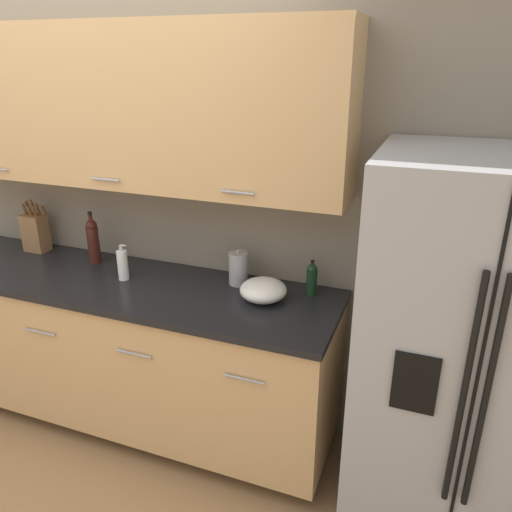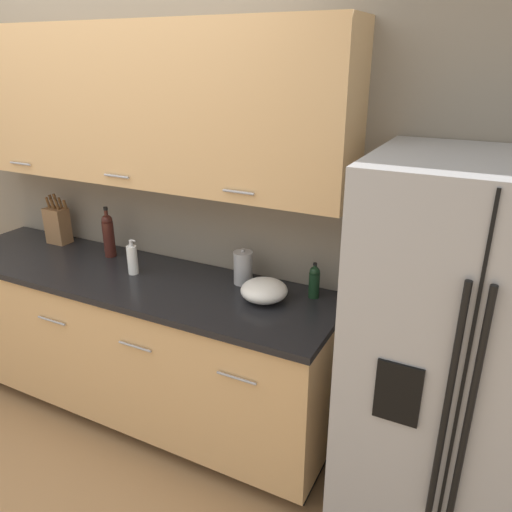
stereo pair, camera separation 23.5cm
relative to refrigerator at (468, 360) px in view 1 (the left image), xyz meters
The scene contains 9 objects.
wall_back 2.04m from the refrigerator, 169.70° to the left, with size 10.00×0.39×2.60m.
counter_unit 1.82m from the refrigerator, behind, with size 2.43×0.64×0.92m.
refrigerator is the anchor object (origin of this frame).
knife_block 2.52m from the refrigerator, behind, with size 0.16×0.10×0.32m.
wine_bottle 2.07m from the refrigerator, behind, with size 0.07×0.07×0.31m.
soap_dispenser 1.76m from the refrigerator, behind, with size 0.06×0.06×0.20m.
oil_bottle 0.81m from the refrigerator, 161.32° to the left, with size 0.06×0.06×0.19m.
steel_canister 1.18m from the refrigerator, 168.13° to the left, with size 0.10×0.10×0.19m.
mixing_bowl 0.97m from the refrigerator, behind, with size 0.23×0.23×0.11m.
Camera 1 is at (1.77, -1.17, 2.05)m, focal length 35.00 mm.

